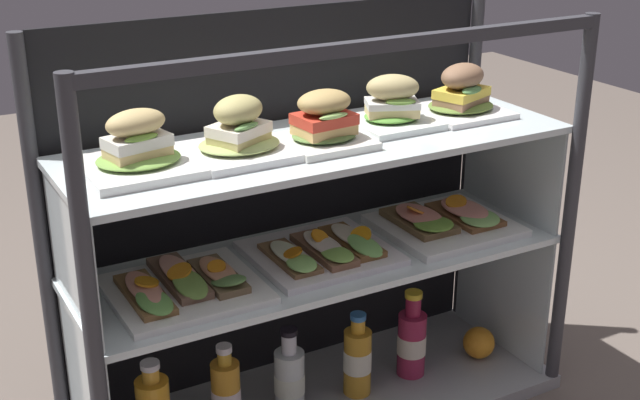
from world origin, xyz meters
TOP-DOWN VIEW (x-y plane):
  - case_frame at (0.00, 0.12)m, footprint 1.13×0.41m
  - riser_lower_tier at (0.00, 0.00)m, footprint 1.07×0.34m
  - shelf_lower_glass at (0.00, 0.00)m, footprint 1.09×0.36m
  - riser_upper_tier at (0.00, 0.00)m, footprint 1.07×0.34m
  - shelf_upper_glass at (0.00, 0.00)m, footprint 1.09×0.36m
  - plated_roll_sandwich_right_of_center at (-0.39, 0.00)m, footprint 0.21×0.21m
  - plated_roll_sandwich_near_right_corner at (-0.19, -0.01)m, footprint 0.20×0.20m
  - plated_roll_sandwich_far_right at (-0.01, -0.03)m, footprint 0.17×0.17m
  - plated_roll_sandwich_near_left_corner at (0.19, 0.02)m, footprint 0.18×0.18m
  - plated_roll_sandwich_left_of_center at (0.38, 0.01)m, footprint 0.19×0.19m
  - open_sandwich_tray_near_right_corner at (-0.33, -0.02)m, footprint 0.30×0.27m
  - open_sandwich_tray_mid_right at (0.00, -0.01)m, footprint 0.30×0.27m
  - open_sandwich_tray_mid_left at (0.33, -0.01)m, footprint 0.30×0.27m
  - juice_bottle_front_left_end at (-0.23, 0.01)m, footprint 0.07×0.07m
  - juice_bottle_front_middle at (-0.07, 0.01)m, footprint 0.07×0.07m
  - juice_bottle_front_right_end at (0.09, -0.02)m, footprint 0.07×0.07m
  - juice_bottle_back_right at (0.25, -0.01)m, footprint 0.07×0.07m
  - orange_fruit_beside_bottles at (0.44, -0.03)m, footprint 0.08×0.08m

SIDE VIEW (x-z plane):
  - orange_fruit_beside_bottles at x=0.44m, z-range 0.03..0.11m
  - juice_bottle_front_middle at x=-0.07m, z-range 0.01..0.21m
  - juice_bottle_front_left_end at x=-0.23m, z-range 0.01..0.22m
  - juice_bottle_front_right_end at x=0.09m, z-range 0.02..0.23m
  - juice_bottle_back_right at x=0.25m, z-range 0.01..0.24m
  - riser_lower_tier at x=0.00m, z-range 0.03..0.39m
  - shelf_lower_glass at x=0.00m, z-range 0.39..0.40m
  - open_sandwich_tray_mid_right at x=0.00m, z-range 0.39..0.45m
  - open_sandwich_tray_near_right_corner at x=-0.33m, z-range 0.39..0.45m
  - open_sandwich_tray_mid_left at x=0.33m, z-range 0.39..0.46m
  - case_frame at x=0.00m, z-range 0.04..0.95m
  - riser_upper_tier at x=0.00m, z-range 0.40..0.65m
  - shelf_upper_glass at x=0.00m, z-range 0.65..0.67m
  - plated_roll_sandwich_right_of_center at x=-0.39m, z-range 0.65..0.77m
  - plated_roll_sandwich_near_right_corner at x=-0.19m, z-range 0.65..0.77m
  - plated_roll_sandwich_near_left_corner at x=0.19m, z-range 0.66..0.77m
  - plated_roll_sandwich_left_of_center at x=0.38m, z-range 0.66..0.77m
  - plated_roll_sandwich_far_right at x=-0.01m, z-range 0.66..0.77m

